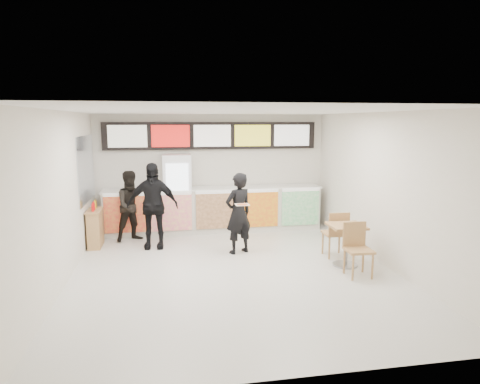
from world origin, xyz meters
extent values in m
plane|color=beige|center=(0.00, 0.00, 0.00)|extent=(7.00, 7.00, 0.00)
plane|color=white|center=(0.00, 0.00, 3.00)|extent=(7.00, 7.00, 0.00)
plane|color=silver|center=(0.00, 3.50, 1.50)|extent=(6.00, 0.00, 6.00)
plane|color=silver|center=(-3.00, 0.00, 1.50)|extent=(0.00, 7.00, 7.00)
plane|color=silver|center=(3.00, 0.00, 1.50)|extent=(0.00, 7.00, 7.00)
cube|color=silver|center=(0.00, 3.10, 0.55)|extent=(5.50, 0.70, 1.10)
cube|color=silver|center=(0.00, 3.10, 1.12)|extent=(5.56, 0.76, 0.04)
cube|color=red|center=(-2.20, 2.72, 0.61)|extent=(0.99, 0.02, 0.90)
cube|color=#E33282|center=(-1.10, 2.72, 0.61)|extent=(0.99, 0.02, 0.90)
cube|color=brown|center=(0.00, 2.72, 0.61)|extent=(0.99, 0.02, 0.90)
cube|color=yellow|center=(1.10, 2.72, 0.61)|extent=(0.99, 0.02, 0.90)
cube|color=green|center=(2.20, 2.72, 0.61)|extent=(0.99, 0.02, 0.90)
cube|color=black|center=(0.00, 3.42, 2.45)|extent=(5.50, 0.12, 0.70)
cube|color=beige|center=(-2.12, 3.35, 2.45)|extent=(0.95, 0.02, 0.55)
cube|color=red|center=(-1.06, 3.35, 2.45)|extent=(0.95, 0.02, 0.55)
cube|color=white|center=(0.00, 3.35, 2.45)|extent=(0.95, 0.02, 0.55)
cube|color=yellow|center=(1.06, 3.35, 2.45)|extent=(0.95, 0.02, 0.55)
cube|color=white|center=(2.12, 3.35, 2.45)|extent=(0.95, 0.02, 0.55)
cube|color=white|center=(-0.93, 3.12, 1.00)|extent=(0.70, 0.65, 2.00)
cube|color=white|center=(-0.93, 2.78, 1.05)|extent=(0.54, 0.02, 1.50)
cylinder|color=green|center=(-1.14, 2.82, 0.45)|extent=(0.07, 0.07, 0.22)
cylinder|color=#FFAC15|center=(-1.00, 2.82, 0.45)|extent=(0.07, 0.07, 0.22)
cylinder|color=red|center=(-0.86, 2.82, 0.45)|extent=(0.07, 0.07, 0.22)
cylinder|color=#1834B4|center=(-0.72, 2.82, 0.45)|extent=(0.07, 0.07, 0.22)
cylinder|color=#FFAC15|center=(-1.14, 2.82, 0.83)|extent=(0.07, 0.07, 0.22)
cylinder|color=red|center=(-1.00, 2.82, 0.83)|extent=(0.07, 0.07, 0.22)
cylinder|color=#1834B4|center=(-0.86, 2.82, 0.83)|extent=(0.07, 0.07, 0.22)
cylinder|color=green|center=(-0.72, 2.82, 0.83)|extent=(0.07, 0.07, 0.22)
cylinder|color=red|center=(-1.14, 2.82, 1.21)|extent=(0.07, 0.07, 0.22)
cylinder|color=#1834B4|center=(-1.00, 2.82, 1.21)|extent=(0.07, 0.07, 0.22)
cylinder|color=green|center=(-0.86, 2.82, 1.21)|extent=(0.07, 0.07, 0.22)
cylinder|color=#FFAC15|center=(-0.72, 2.82, 1.21)|extent=(0.07, 0.07, 0.22)
cylinder|color=#1834B4|center=(-1.14, 2.82, 1.59)|extent=(0.07, 0.07, 0.22)
cylinder|color=green|center=(-1.00, 2.82, 1.59)|extent=(0.07, 0.07, 0.22)
cylinder|color=#FFAC15|center=(-0.86, 2.82, 1.59)|extent=(0.07, 0.07, 0.22)
cylinder|color=red|center=(-0.72, 2.82, 1.59)|extent=(0.07, 0.07, 0.22)
cube|color=#B2B7BF|center=(-2.99, 2.45, 1.75)|extent=(0.01, 2.00, 1.50)
imported|color=black|center=(0.30, 1.14, 0.87)|extent=(0.75, 0.65, 1.75)
imported|color=black|center=(-2.02, 2.55, 0.84)|extent=(1.00, 0.92, 1.67)
imported|color=black|center=(-1.52, 1.86, 0.96)|extent=(1.17, 0.59, 1.92)
cube|color=beige|center=(0.30, 0.69, 1.15)|extent=(0.28, 0.28, 0.01)
cone|color=#CC7233|center=(0.30, 0.69, 1.16)|extent=(0.36, 0.36, 0.02)
cube|color=tan|center=(2.23, -0.05, 0.80)|extent=(0.68, 0.68, 0.04)
cylinder|color=gray|center=(2.23, -0.05, 0.40)|extent=(0.09, 0.09, 0.79)
cylinder|color=gray|center=(2.23, -0.05, 0.02)|extent=(0.48, 0.48, 0.03)
cube|color=tan|center=(2.21, -0.66, 0.50)|extent=(0.48, 0.48, 0.04)
cube|color=tan|center=(2.21, -0.45, 0.75)|extent=(0.44, 0.05, 0.46)
cube|color=tan|center=(2.25, 0.55, 0.50)|extent=(0.48, 0.48, 0.04)
cube|color=tan|center=(2.25, 0.34, 0.75)|extent=(0.44, 0.05, 0.46)
cube|color=tan|center=(-2.82, 2.19, 0.41)|extent=(0.27, 0.72, 0.81)
cube|color=tan|center=(-2.82, 2.19, 0.83)|extent=(0.31, 0.76, 0.04)
cylinder|color=red|center=(-2.82, 1.99, 0.93)|extent=(0.05, 0.05, 0.16)
cylinder|color=red|center=(-2.82, 2.14, 0.93)|extent=(0.05, 0.05, 0.16)
cylinder|color=yellow|center=(-2.82, 2.29, 0.93)|extent=(0.05, 0.05, 0.16)
cylinder|color=brown|center=(-2.82, 2.44, 0.93)|extent=(0.05, 0.05, 0.16)
camera|label=1|loc=(-1.24, -7.67, 2.81)|focal=32.00mm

